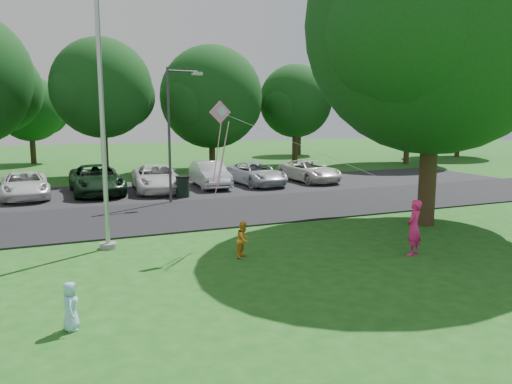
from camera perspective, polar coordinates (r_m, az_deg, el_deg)
name	(u,v)px	position (r m, az deg, el deg)	size (l,w,h in m)	color
ground	(285,284)	(12.14, 3.30, -10.50)	(120.00, 120.00, 0.00)	#1A5817
park_road	(186,214)	(20.31, -7.98, -2.51)	(60.00, 6.00, 0.06)	black
parking_strip	(154,191)	(26.56, -11.62, 0.09)	(42.00, 7.00, 0.06)	black
flagpole	(102,109)	(15.34, -17.22, 9.03)	(0.50, 0.50, 10.00)	#B7BABF
street_lamp	(174,123)	(22.80, -9.36, 7.83)	(1.70, 0.37, 6.05)	#3F3F44
trash_can	(183,187)	(24.21, -8.39, 0.55)	(0.68, 0.68, 1.07)	black
big_tree	(435,30)	(19.04, 19.78, 17.04)	(9.63, 9.05, 11.64)	#332316
tree_row	(148,88)	(35.16, -12.21, 11.49)	(64.35, 11.94, 10.88)	#332316
horizon_trees	(156,110)	(45.07, -11.36, 9.12)	(77.46, 7.20, 7.02)	#332316
parked_cars	(139,179)	(26.26, -13.25, 1.50)	(20.88, 5.68, 1.44)	silver
woman	(414,228)	(15.01, 17.60, -3.90)	(0.59, 0.39, 1.62)	#FB217C
child_yellow	(244,240)	(14.17, -1.43, -5.45)	(0.50, 0.39, 1.03)	orange
child_blue	(71,306)	(10.20, -20.43, -12.13)	(0.46, 0.30, 0.94)	#9BD6ED
kite	(224,127)	(14.86, -3.71, 7.38)	(5.13, 3.29, 2.90)	pink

